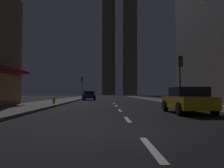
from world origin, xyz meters
TOP-DOWN VIEW (x-y plane):
  - ground_plane at (0.00, 32.00)m, footprint 78.00×136.00m
  - sidewalk_right at (7.00, 32.00)m, footprint 4.00×76.00m
  - sidewalk_left at (-7.00, 32.00)m, footprint 4.00×76.00m
  - lane_marking_center at (0.00, 8.40)m, footprint 0.16×23.00m
  - skyscraper_distant_tall at (0.89, 134.47)m, footprint 7.69×5.10m
  - skyscraper_distant_mid at (13.36, 132.66)m, footprint 8.31×6.48m
  - car_parked_near at (3.60, 6.15)m, footprint 1.98×4.24m
  - car_parked_far at (-3.60, 32.08)m, footprint 1.98×4.24m
  - fire_hydrant_far_left at (-5.90, 16.03)m, footprint 0.42×0.30m
  - traffic_light_near_right at (5.50, 13.21)m, footprint 0.32×0.48m
  - traffic_light_far_left at (-5.50, 39.04)m, footprint 0.32×0.48m
  - street_lamp_right at (5.38, 5.78)m, footprint 1.96×0.56m

SIDE VIEW (x-z plane):
  - ground_plane at x=0.00m, z-range -0.10..0.00m
  - lane_marking_center at x=0.00m, z-range 0.00..0.01m
  - sidewalk_right at x=7.00m, z-range 0.00..0.15m
  - sidewalk_left at x=-7.00m, z-range 0.00..0.15m
  - fire_hydrant_far_left at x=-5.90m, z-range 0.13..0.78m
  - car_parked_near at x=3.60m, z-range 0.02..1.47m
  - car_parked_far at x=-3.60m, z-range 0.02..1.47m
  - traffic_light_near_right at x=5.50m, z-range 1.09..5.29m
  - traffic_light_far_left at x=-5.50m, z-range 1.09..5.29m
  - street_lamp_right at x=5.38m, z-range 1.78..8.36m
  - skyscraper_distant_tall at x=0.89m, z-range 0.00..67.46m
  - skyscraper_distant_mid at x=13.36m, z-range 0.00..72.09m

